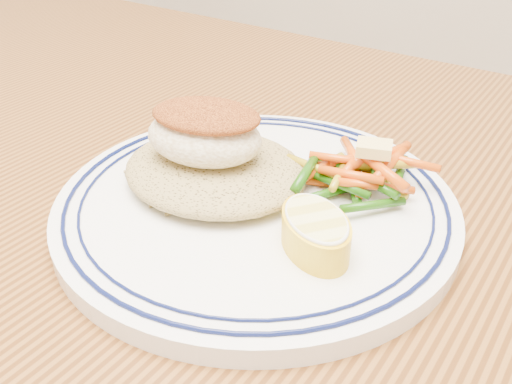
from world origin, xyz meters
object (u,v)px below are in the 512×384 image
object	(u,v)px
lemon_wedge	(315,231)
dining_table	(222,324)
vegetable_pile	(355,171)
fish_fillet	(205,131)
rice_pilaf	(215,167)
plate	(256,204)

from	to	relation	value
lemon_wedge	dining_table	bearing A→B (deg)	-178.60
vegetable_pile	lemon_wedge	xyz separation A→B (m)	(0.01, -0.08, 0.00)
fish_fillet	rice_pilaf	bearing A→B (deg)	39.12
rice_pilaf	vegetable_pile	world-z (taller)	vegetable_pile
vegetable_pile	lemon_wedge	distance (m)	0.09
dining_table	rice_pilaf	world-z (taller)	rice_pilaf
plate	lemon_wedge	distance (m)	0.07
rice_pilaf	fish_fillet	size ratio (longest dim) A/B	1.44
plate	rice_pilaf	size ratio (longest dim) A/B	2.05
rice_pilaf	fish_fillet	xyz separation A→B (m)	(-0.01, -0.00, 0.03)
plate	rice_pilaf	xyz separation A→B (m)	(-0.04, 0.00, 0.02)
fish_fillet	vegetable_pile	distance (m)	0.12
dining_table	rice_pilaf	distance (m)	0.13
dining_table	fish_fillet	bearing A→B (deg)	138.45
plate	lemon_wedge	bearing A→B (deg)	-23.55
plate	fish_fillet	size ratio (longest dim) A/B	2.96
fish_fillet	vegetable_pile	size ratio (longest dim) A/B	0.92
rice_pilaf	plate	bearing A→B (deg)	-1.24
plate	fish_fillet	distance (m)	0.07
dining_table	vegetable_pile	size ratio (longest dim) A/B	13.75
dining_table	lemon_wedge	distance (m)	0.15
dining_table	rice_pilaf	xyz separation A→B (m)	(-0.03, 0.03, 0.13)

